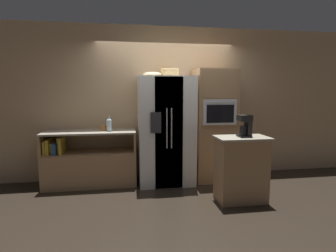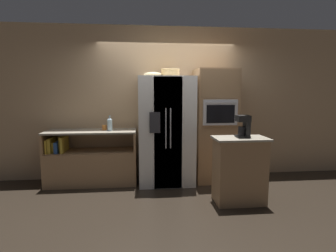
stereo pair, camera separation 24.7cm
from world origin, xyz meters
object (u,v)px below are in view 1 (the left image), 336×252
wall_oven (214,125)px  fruit_bowl (152,74)px  coffee_maker (246,125)px  refrigerator (166,131)px  mug (104,128)px  bottle_tall (109,124)px  wicker_basket (170,73)px

wall_oven → fruit_bowl: (-1.11, 0.02, 0.90)m
fruit_bowl → coffee_maker: size_ratio=0.99×
refrigerator → fruit_bowl: fruit_bowl is taller
fruit_bowl → mug: (-0.85, 0.05, -0.92)m
fruit_bowl → bottle_tall: fruit_bowl is taller
mug → fruit_bowl: bearing=-3.1°
refrigerator → wall_oven: wall_oven is taller
coffee_maker → mug: bearing=153.5°
wicker_basket → coffee_maker: 1.62m
wall_oven → coffee_maker: bearing=-81.4°
refrigerator → coffee_maker: 1.41m
wall_oven → bottle_tall: wall_oven is taller
bottle_tall → mug: 0.15m
refrigerator → bottle_tall: refrigerator is taller
wicker_basket → fruit_bowl: 0.31m
coffee_maker → refrigerator: bearing=137.8°
bottle_tall → coffee_maker: size_ratio=0.83×
wall_oven → mug: size_ratio=17.61×
bottle_tall → mug: bearing=141.0°
refrigerator → coffee_maker: refrigerator is taller
refrigerator → fruit_bowl: bearing=163.5°
refrigerator → mug: (-1.08, 0.11, 0.05)m
fruit_bowl → coffee_maker: (1.26, -1.01, -0.78)m
bottle_tall → coffee_maker: 2.23m
refrigerator → wicker_basket: size_ratio=5.70×
wicker_basket → mug: size_ratio=2.88×
wicker_basket → bottle_tall: wicker_basket is taller
refrigerator → mug: 1.08m
refrigerator → coffee_maker: size_ratio=5.92×
wall_oven → refrigerator: bearing=-176.8°
refrigerator → wicker_basket: bearing=45.3°
fruit_bowl → bottle_tall: size_ratio=1.18×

